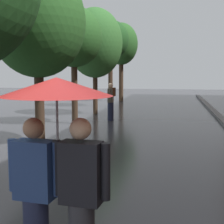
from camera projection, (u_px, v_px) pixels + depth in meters
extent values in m
cylinder|color=#473323|center=(40.00, 104.00, 9.70)|extent=(0.27, 0.27, 2.32)
ellipsoid|color=#2D6628|center=(37.00, 22.00, 9.42)|extent=(2.73, 2.73, 3.14)
cylinder|color=#473323|center=(75.00, 92.00, 13.59)|extent=(0.25, 0.25, 2.59)
ellipsoid|color=#2D6628|center=(74.00, 37.00, 13.33)|extent=(2.26, 2.26, 2.42)
cylinder|color=#473323|center=(95.00, 92.00, 16.73)|extent=(0.23, 0.23, 2.24)
ellipsoid|color=#387533|center=(95.00, 43.00, 16.45)|extent=(2.72, 2.72, 3.42)
cylinder|color=#473323|center=(110.00, 81.00, 20.45)|extent=(0.27, 0.27, 3.17)
ellipsoid|color=#235623|center=(110.00, 40.00, 20.16)|extent=(2.21, 2.21, 2.36)
cylinder|color=#473323|center=(121.00, 80.00, 24.33)|extent=(0.32, 0.32, 3.00)
ellipsoid|color=#2D6628|center=(121.00, 44.00, 24.02)|extent=(2.38, 2.38, 3.00)
cube|color=navy|center=(35.00, 170.00, 3.37)|extent=(0.42, 0.26, 0.60)
sphere|color=#9E7051|center=(33.00, 128.00, 3.32)|extent=(0.21, 0.21, 0.21)
cylinder|color=navy|center=(13.00, 165.00, 3.44)|extent=(0.09, 0.09, 0.54)
cylinder|color=navy|center=(57.00, 169.00, 3.30)|extent=(0.09, 0.09, 0.54)
cube|color=black|center=(81.00, 173.00, 3.23)|extent=(0.42, 0.26, 0.61)
sphere|color=tan|center=(80.00, 129.00, 3.18)|extent=(0.21, 0.21, 0.21)
cylinder|color=black|center=(57.00, 168.00, 3.29)|extent=(0.09, 0.09, 0.55)
cylinder|color=black|center=(106.00, 172.00, 3.15)|extent=(0.09, 0.09, 0.55)
cylinder|color=#9E9EA3|center=(58.00, 148.00, 3.29)|extent=(0.02, 0.02, 1.07)
cone|color=red|center=(57.00, 87.00, 3.22)|extent=(1.10, 1.10, 0.18)
cylinder|color=#1E233D|center=(111.00, 111.00, 14.52)|extent=(0.26, 0.26, 0.80)
cube|color=#665B4C|center=(111.00, 95.00, 14.44)|extent=(0.24, 0.41, 0.60)
sphere|color=beige|center=(111.00, 85.00, 14.39)|extent=(0.21, 0.21, 0.21)
cylinder|color=#665B4C|center=(110.00, 95.00, 14.19)|extent=(0.09, 0.09, 0.54)
cylinder|color=#665B4C|center=(111.00, 94.00, 14.68)|extent=(0.09, 0.09, 0.54)
cube|color=#592D19|center=(114.00, 92.00, 14.40)|extent=(0.15, 0.27, 0.36)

